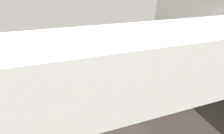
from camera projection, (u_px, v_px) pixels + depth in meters
ground_plane at (123, 95)px, 4.22m from camera, size 7.53×7.53×0.00m
interior_partition_left at (213, 38)px, 4.32m from camera, size 0.15×5.79×2.61m
sink_cabinet at (197, 68)px, 4.57m from camera, size 2.16×0.60×1.20m
oven_range at (167, 51)px, 5.77m from camera, size 0.60×0.61×0.89m
kitchen_island at (111, 76)px, 4.17m from camera, size 2.18×0.96×0.93m
stool_by_window at (145, 90)px, 3.89m from camera, size 0.44×0.44×0.67m
stool_middle at (91, 102)px, 3.51m from camera, size 0.44×0.44×0.67m
cutting_board at (109, 58)px, 4.03m from camera, size 0.36×0.24×0.02m
apple_red at (105, 58)px, 3.92m from camera, size 0.08×0.08×0.08m
apple_yellow at (112, 57)px, 4.02m from camera, size 0.08×0.08×0.08m
water_bottle at (88, 62)px, 3.61m from camera, size 0.06×0.06×0.31m
fruit_bowl at (139, 54)px, 4.19m from camera, size 0.23×0.23×0.07m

